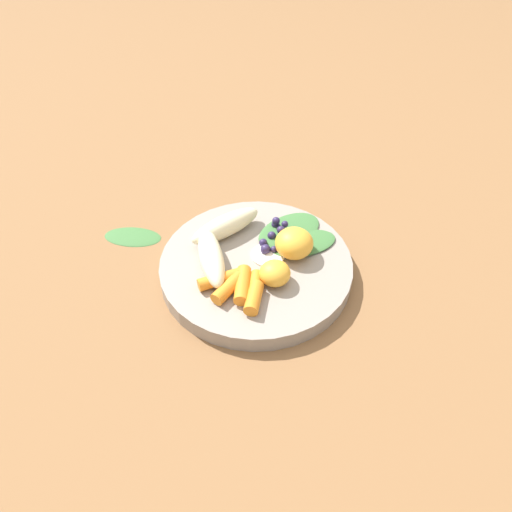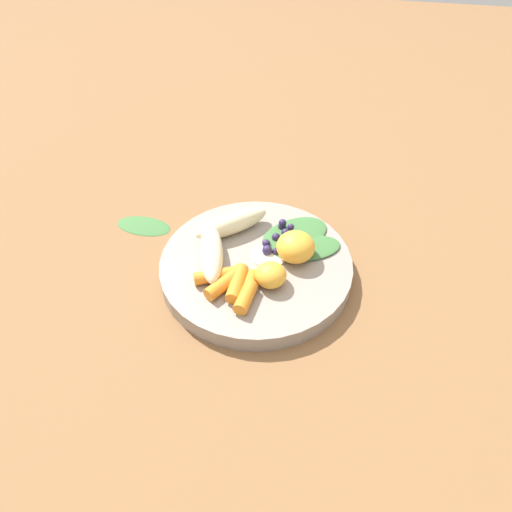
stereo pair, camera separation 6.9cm
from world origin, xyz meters
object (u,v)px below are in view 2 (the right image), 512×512
Objects in this scene: bowl at (256,268)px; kale_leaf_stray at (143,225)px; banana_peeled_right at (232,223)px; banana_peeled_left at (211,253)px; orange_segment_near at (296,247)px.

bowl is 3.03× the size of kale_leaf_stray.
kale_leaf_stray is at bearing -45.21° from banana_peeled_right.
banana_peeled_left is at bearing 153.56° from kale_leaf_stray.
banana_peeled_left reaches higher than kale_leaf_stray.
banana_peeled_right is (-0.01, -0.06, 0.00)m from banana_peeled_left.
orange_segment_near is 0.25m from kale_leaf_stray.
banana_peeled_right is 1.29× the size of kale_leaf_stray.
kale_leaf_stray is at bearing -12.47° from orange_segment_near.
orange_segment_near reaches higher than banana_peeled_left.
kale_leaf_stray is (0.13, -0.08, -0.04)m from banana_peeled_left.
bowl is 0.06m from orange_segment_near.
bowl is 0.07m from banana_peeled_left.
kale_leaf_stray is at bearing -136.61° from banana_peeled_left.
banana_peeled_left is 0.11m from orange_segment_near.
banana_peeled_right is at bearing -50.28° from bowl.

